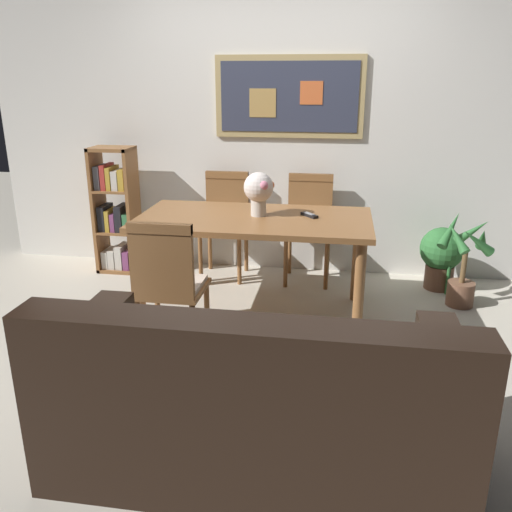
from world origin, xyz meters
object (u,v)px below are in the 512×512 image
Objects in this scene: bookshelf at (117,216)px; tv_remote at (309,215)px; dining_chair_near_left at (168,279)px; dining_chair_far_right at (309,219)px; dining_chair_far_left at (225,216)px; flower_vase at (259,190)px; potted_palm at (464,265)px; potted_ivy at (441,255)px; dining_table at (254,229)px; leather_couch at (254,406)px.

bookshelf reaches higher than tv_remote.
dining_chair_far_right is at bearing 64.44° from dining_chair_near_left.
flower_vase reaches higher than dining_chair_far_left.
tv_remote is (-1.17, -0.30, 0.42)m from potted_palm.
dining_chair_far_right reaches higher than potted_ivy.
leather_couch reaches higher than dining_table.
bookshelf reaches higher than dining_chair_near_left.
bookshelf is 2.95m from potted_palm.
flower_vase is (-0.32, -0.74, 0.39)m from dining_chair_far_right.
bookshelf is 7.66× the size of tv_remote.
bookshelf is at bearing -177.92° from dining_chair_far_right.
dining_chair_near_left is 1.72× the size of potted_ivy.
dining_chair_near_left is 1.79m from bookshelf.
dining_table is 1.84× the size of dining_chair_far_right.
potted_palm is at bearing 14.24° from tv_remote.
dining_chair_far_right is at bearing 160.95° from potted_palm.
bookshelf is 1.54× the size of potted_palm.
dining_chair_near_left is 1.14m from leather_couch.
dining_chair_far_left is at bearing 137.31° from tv_remote.
potted_ivy is 1.32m from tv_remote.
dining_chair_near_left is 2.28m from potted_palm.
dining_table is at bearing -113.77° from dining_chair_far_right.
tv_remote is (1.76, -0.65, 0.24)m from bookshelf.
flower_vase reaches higher than potted_ivy.
dining_table is 0.89m from dining_chair_far_left.
dining_table is 11.41× the size of tv_remote.
tv_remote is at bearing -149.08° from potted_ivy.
potted_ivy is at bearing 25.00° from flower_vase.
potted_palm is at bearing 30.37° from dining_chair_near_left.
dining_chair_far_left is (-0.39, 0.79, -0.11)m from dining_table.
potted_ivy is 1.70m from flower_vase.
bookshelf reaches higher than potted_palm.
bookshelf reaches higher than dining_table.
flower_vase is (-1.43, -0.67, 0.64)m from potted_ivy.
tv_remote is at bearing 11.08° from dining_table.
potted_palm is at bearing -12.16° from dining_chair_far_left.
dining_chair_far_left is at bearing 89.48° from dining_chair_near_left.
potted_ivy is at bearing -2.43° from dining_chair_far_left.
dining_chair_far_right reaches higher than potted_palm.
bookshelf is at bearing 159.59° from tv_remote.
dining_table is 1.72m from leather_couch.
dining_chair_far_right reaches higher than leather_couch.
dining_table reaches higher than potted_palm.
bookshelf is (-0.98, -0.06, -0.03)m from dining_chair_far_left.
leather_couch is at bearing -75.05° from dining_chair_far_left.
potted_palm is (1.95, -0.42, -0.20)m from dining_chair_far_left.
dining_table is 0.93× the size of leather_couch.
tv_remote is (0.36, 0.03, -0.18)m from flower_vase.
dining_chair_near_left is (-0.40, -0.78, -0.11)m from dining_table.
bookshelf reaches higher than dining_chair_far_right.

